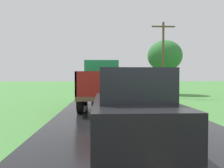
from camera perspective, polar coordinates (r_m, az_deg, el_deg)
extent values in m
cube|color=#2D2D30|center=(12.24, -2.76, -3.59)|extent=(0.90, 5.51, 0.24)
cube|color=brown|center=(12.22, -2.77, -2.66)|extent=(2.30, 5.80, 0.20)
cube|color=#197A4C|center=(14.13, -2.78, 2.19)|extent=(2.10, 1.90, 1.90)
cube|color=black|center=(15.09, -2.79, 3.42)|extent=(1.79, 0.02, 0.76)
cube|color=maroon|center=(11.26, -8.42, 0.26)|extent=(0.08, 3.85, 1.10)
cube|color=maroon|center=(11.27, 2.89, 0.28)|extent=(0.08, 3.85, 1.10)
cube|color=maroon|center=(9.33, -2.74, -0.01)|extent=(2.30, 0.08, 1.10)
cube|color=maroon|center=(13.10, -2.78, 0.48)|extent=(2.30, 0.08, 1.10)
cylinder|color=black|center=(14.07, -7.06, -3.32)|extent=(0.28, 1.00, 1.00)
cylinder|color=black|center=(14.08, 1.51, -3.31)|extent=(0.28, 1.00, 1.00)
cylinder|color=black|center=(10.71, -8.40, -4.91)|extent=(0.28, 1.00, 1.00)
cylinder|color=black|center=(10.71, 2.90, -4.89)|extent=(0.28, 1.00, 1.00)
ellipsoid|color=#AAC21E|center=(12.51, 0.72, 1.69)|extent=(0.44, 0.45, 0.44)
ellipsoid|color=#ACC225|center=(10.49, -1.11, -1.96)|extent=(0.55, 0.58, 0.52)
ellipsoid|color=#B3C32D|center=(11.48, -3.79, 1.76)|extent=(0.43, 0.49, 0.42)
ellipsoid|color=#AAC632|center=(11.58, -1.03, -1.34)|extent=(0.44, 0.44, 0.45)
ellipsoid|color=#B1D024|center=(10.57, -0.79, -0.11)|extent=(0.49, 0.45, 0.48)
ellipsoid|color=#9FBF21|center=(9.98, -7.16, -2.05)|extent=(0.57, 0.57, 0.50)
ellipsoid|color=#AAC030|center=(11.29, -1.23, -0.09)|extent=(0.53, 0.61, 0.49)
ellipsoid|color=#ADCC2E|center=(10.30, -3.86, 0.07)|extent=(0.47, 0.56, 0.42)
ellipsoid|color=#AEC523|center=(12.23, -3.98, -1.51)|extent=(0.52, 0.66, 0.36)
ellipsoid|color=#A3C024|center=(9.89, -5.66, 1.45)|extent=(0.51, 0.64, 0.37)
ellipsoid|color=#9FC82E|center=(9.97, -6.69, -0.17)|extent=(0.58, 0.69, 0.52)
ellipsoid|color=#A1C032|center=(12.56, -5.24, 0.28)|extent=(0.49, 0.53, 0.39)
ellipsoid|color=#ACCA1E|center=(12.33, -0.20, 1.51)|extent=(0.41, 0.39, 0.42)
cylinder|color=brown|center=(20.55, 13.31, 6.21)|extent=(0.20, 0.20, 6.88)
cube|color=brown|center=(21.01, 13.37, 14.50)|extent=(2.13, 0.12, 0.12)
cylinder|color=#4C3823|center=(24.22, 13.68, 0.56)|extent=(0.28, 0.28, 2.69)
ellipsoid|color=#2D7033|center=(24.34, 13.72, 7.23)|extent=(3.71, 3.71, 3.34)
cube|color=black|center=(5.21, 4.91, -8.40)|extent=(1.70, 4.10, 0.80)
cube|color=black|center=(4.93, 5.25, -0.20)|extent=(1.44, 2.05, 0.70)
cylinder|color=black|center=(6.51, -3.51, -10.81)|extent=(0.20, 0.64, 0.64)
cylinder|color=black|center=(6.67, 10.07, -10.52)|extent=(0.20, 0.64, 0.64)
cylinder|color=black|center=(4.06, -3.93, -18.59)|extent=(0.20, 0.64, 0.64)
cylinder|color=black|center=(4.32, 18.00, -17.42)|extent=(0.20, 0.64, 0.64)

